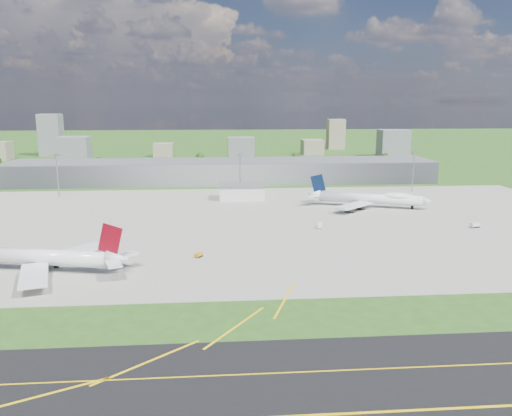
{
  "coord_description": "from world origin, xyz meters",
  "views": [
    {
      "loc": [
        -4.16,
        -190.54,
        56.48
      ],
      "look_at": [
        13.24,
        31.25,
        9.0
      ],
      "focal_mm": 35.0,
      "sensor_mm": 36.0,
      "label": 1
    }
  ],
  "objects": [
    {
      "name": "apron",
      "position": [
        10.0,
        40.0,
        0.04
      ],
      "size": [
        360.0,
        190.0,
        0.08
      ],
      "primitive_type": "cube",
      "color": "gray",
      "rests_on": "ground"
    },
    {
      "name": "bldg_ce",
      "position": [
        100.0,
        350.0,
        8.0
      ],
      "size": [
        22.0,
        24.0,
        16.0
      ],
      "primitive_type": "cube",
      "color": "gray",
      "rests_on": "ground"
    },
    {
      "name": "mast_center",
      "position": [
        10.0,
        115.0,
        17.71
      ],
      "size": [
        3.5,
        2.0,
        25.9
      ],
      "color": "gray",
      "rests_on": "ground"
    },
    {
      "name": "ops_building",
      "position": [
        10.0,
        100.0,
        4.0
      ],
      "size": [
        26.0,
        16.0,
        8.0
      ],
      "primitive_type": "cube",
      "color": "silver",
      "rests_on": "ground"
    },
    {
      "name": "tree_c",
      "position": [
        -20.0,
        280.0,
        5.84
      ],
      "size": [
        8.1,
        8.1,
        9.9
      ],
      "color": "#382314",
      "rests_on": "ground"
    },
    {
      "name": "tree_w",
      "position": [
        -110.0,
        265.0,
        4.86
      ],
      "size": [
        6.75,
        6.75,
        8.25
      ],
      "color": "#382314",
      "rests_on": "ground"
    },
    {
      "name": "bldg_cw",
      "position": [
        -60.0,
        340.0,
        7.0
      ],
      "size": [
        20.0,
        18.0,
        14.0
      ],
      "primitive_type": "cube",
      "color": "gray",
      "rests_on": "ground"
    },
    {
      "name": "mast_west",
      "position": [
        -100.0,
        115.0,
        17.71
      ],
      "size": [
        3.5,
        2.0,
        25.9
      ],
      "color": "gray",
      "rests_on": "ground"
    },
    {
      "name": "bldg_tall_e",
      "position": [
        140.0,
        410.0,
        18.0
      ],
      "size": [
        20.0,
        18.0,
        36.0
      ],
      "primitive_type": "cube",
      "color": "gray",
      "rests_on": "ground"
    },
    {
      "name": "tree_far_e",
      "position": [
        160.0,
        285.0,
        4.53
      ],
      "size": [
        6.3,
        6.3,
        7.7
      ],
      "color": "#382314",
      "rests_on": "ground"
    },
    {
      "name": "bldg_w",
      "position": [
        -140.0,
        300.0,
        12.0
      ],
      "size": [
        28.0,
        22.0,
        24.0
      ],
      "primitive_type": "cube",
      "color": "slate",
      "rests_on": "ground"
    },
    {
      "name": "bldg_tall_w",
      "position": [
        -180.0,
        360.0,
        22.0
      ],
      "size": [
        22.0,
        20.0,
        44.0
      ],
      "primitive_type": "cube",
      "color": "slate",
      "rests_on": "ground"
    },
    {
      "name": "ground",
      "position": [
        0.0,
        150.0,
        0.0
      ],
      "size": [
        1400.0,
        1400.0,
        0.0
      ],
      "primitive_type": "plane",
      "color": "#285119",
      "rests_on": "ground"
    },
    {
      "name": "bldg_e",
      "position": [
        180.0,
        320.0,
        14.0
      ],
      "size": [
        30.0,
        22.0,
        28.0
      ],
      "primitive_type": "cube",
      "color": "slate",
      "rests_on": "ground"
    },
    {
      "name": "tree_e",
      "position": [
        70.0,
        275.0,
        5.51
      ],
      "size": [
        7.65,
        7.65,
        9.35
      ],
      "color": "#382314",
      "rests_on": "ground"
    },
    {
      "name": "bldg_c",
      "position": [
        20.0,
        310.0,
        11.0
      ],
      "size": [
        26.0,
        20.0,
        22.0
      ],
      "primitive_type": "cube",
      "color": "slate",
      "rests_on": "ground"
    },
    {
      "name": "van_white_near",
      "position": [
        42.22,
        26.79,
        1.17
      ],
      "size": [
        2.91,
        4.75,
        2.29
      ],
      "rotation": [
        0.0,
        0.0,
        1.34
      ],
      "color": "white",
      "rests_on": "ground"
    },
    {
      "name": "airliner_blue_quad",
      "position": [
        78.8,
        70.34,
        4.82
      ],
      "size": [
        64.29,
        49.15,
        17.36
      ],
      "rotation": [
        0.0,
        0.0,
        -0.34
      ],
      "color": "white",
      "rests_on": "ground"
    },
    {
      "name": "mast_east",
      "position": [
        120.0,
        115.0,
        17.71
      ],
      "size": [
        3.5,
        2.0,
        25.9
      ],
      "color": "gray",
      "rests_on": "ground"
    },
    {
      "name": "terminal",
      "position": [
        0.0,
        165.0,
        7.5
      ],
      "size": [
        300.0,
        42.0,
        15.0
      ],
      "primitive_type": "cube",
      "color": "gray",
      "rests_on": "ground"
    },
    {
      "name": "van_white_far",
      "position": [
        113.2,
        22.25,
        1.17
      ],
      "size": [
        4.73,
        2.98,
        2.3
      ],
      "rotation": [
        0.0,
        0.0,
        0.23
      ],
      "color": "silver",
      "rests_on": "ground"
    },
    {
      "name": "tug_yellow",
      "position": [
        -11.52,
        -12.63,
        0.85
      ],
      "size": [
        3.31,
        3.56,
        1.6
      ],
      "rotation": [
        0.0,
        0.0,
        0.92
      ],
      "color": "orange",
      "rests_on": "ground"
    },
    {
      "name": "airliner_red_twin",
      "position": [
        -64.19,
        -23.69,
        4.72
      ],
      "size": [
        63.94,
        49.07,
        17.71
      ],
      "rotation": [
        0.0,
        0.0,
        2.92
      ],
      "color": "white",
      "rests_on": "ground"
    }
  ]
}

